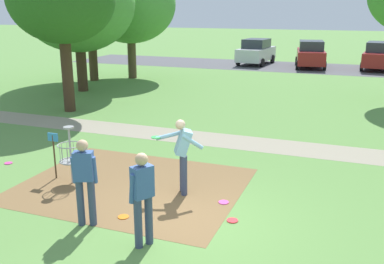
{
  "coord_description": "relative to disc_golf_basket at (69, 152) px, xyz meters",
  "views": [
    {
      "loc": [
        2.82,
        -7.2,
        4.03
      ],
      "look_at": [
        -0.94,
        2.76,
        1.0
      ],
      "focal_mm": 40.94,
      "sensor_mm": 36.0,
      "label": 1
    }
  ],
  "objects": [
    {
      "name": "disc_golf_basket",
      "position": [
        0.0,
        0.0,
        0.0
      ],
      "size": [
        0.98,
        0.58,
        1.39
      ],
      "color": "#9E9EA3",
      "rests_on": "ground"
    },
    {
      "name": "player_throwing",
      "position": [
        2.74,
        0.36,
        0.23
      ],
      "size": [
        1.16,
        0.5,
        1.71
      ],
      "color": "#384260",
      "rests_on": "ground"
    },
    {
      "name": "parking_lot_strip",
      "position": [
        3.35,
        23.36,
        -0.75
      ],
      "size": [
        36.0,
        6.0,
        0.01
      ],
      "primitive_type": "cube",
      "color": "#4C4C51",
      "rests_on": "ground"
    },
    {
      "name": "player_waiting_left",
      "position": [
        2.95,
        -1.97,
        0.21
      ],
      "size": [
        0.45,
        0.49,
        1.71
      ],
      "color": "#384260",
      "rests_on": "ground"
    },
    {
      "name": "ground_plane",
      "position": [
        3.35,
        -0.9,
        -0.75
      ],
      "size": [
        160.0,
        160.0,
        0.0
      ],
      "primitive_type": "plane",
      "color": "#5B8942"
    },
    {
      "name": "parked_car_center_left",
      "position": [
        3.02,
        23.61,
        0.17
      ],
      "size": [
        2.43,
        4.42,
        1.84
      ],
      "color": "maroon",
      "rests_on": "ground"
    },
    {
      "name": "frisbee_far_right",
      "position": [
        3.76,
        0.19,
        -0.74
      ],
      "size": [
        0.22,
        0.22,
        0.02
      ],
      "primitive_type": "cylinder",
      "color": "#E53D99",
      "rests_on": "ground"
    },
    {
      "name": "parked_car_leftmost",
      "position": [
        -0.93,
        24.0,
        0.17
      ],
      "size": [
        2.26,
        4.35,
        1.84
      ],
      "color": "silver",
      "rests_on": "ground"
    },
    {
      "name": "frisbee_near_basket",
      "position": [
        2.09,
        -1.17,
        -0.74
      ],
      "size": [
        0.22,
        0.22,
        0.02
      ],
      "primitive_type": "cylinder",
      "color": "orange",
      "rests_on": "ground"
    },
    {
      "name": "tree_near_right",
      "position": [
        -6.33,
        14.93,
        3.48
      ],
      "size": [
        5.22,
        5.22,
        6.47
      ],
      "color": "brown",
      "rests_on": "ground"
    },
    {
      "name": "tree_mid_center",
      "position": [
        -6.65,
        10.3,
        3.5
      ],
      "size": [
        5.5,
        5.5,
        6.61
      ],
      "color": "#422D1E",
      "rests_on": "ground"
    },
    {
      "name": "player_foreground_watching",
      "position": [
        1.59,
        -1.67,
        0.21
      ],
      "size": [
        0.5,
        0.44,
        1.71
      ],
      "color": "#384260",
      "rests_on": "ground"
    },
    {
      "name": "frisbee_mid_grass",
      "position": [
        4.16,
        -0.55,
        -0.74
      ],
      "size": [
        0.22,
        0.22,
        0.02
      ],
      "primitive_type": "cylinder",
      "color": "red",
      "rests_on": "ground"
    },
    {
      "name": "dirt_tee_pad",
      "position": [
        1.46,
        0.36,
        -0.75
      ],
      "size": [
        5.1,
        4.12,
        0.01
      ],
      "primitive_type": "cube",
      "color": "brown",
      "rests_on": "ground"
    },
    {
      "name": "parked_car_center_right",
      "position": [
        7.44,
        24.04,
        0.17
      ],
      "size": [
        2.29,
        4.36,
        1.84
      ],
      "color": "maroon",
      "rests_on": "ground"
    },
    {
      "name": "frisbee_far_left",
      "position": [
        -2.36,
        0.5,
        -0.74
      ],
      "size": [
        0.21,
        0.21,
        0.02
      ],
      "primitive_type": "cylinder",
      "color": "#E53D99",
      "rests_on": "ground"
    },
    {
      "name": "gravel_path",
      "position": [
        3.35,
        4.58,
        -0.75
      ],
      "size": [
        40.0,
        1.47,
        0.0
      ],
      "primitive_type": "cube",
      "color": "gray",
      "rests_on": "ground"
    }
  ]
}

